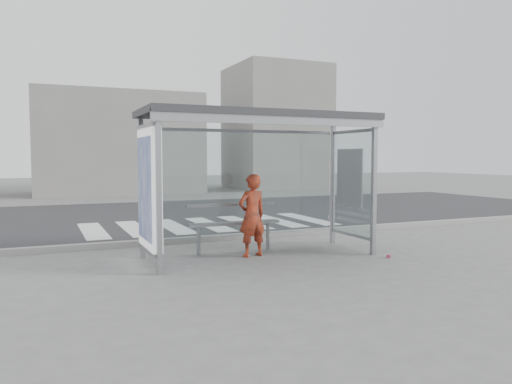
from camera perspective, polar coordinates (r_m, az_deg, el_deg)
ground at (r=9.22m, az=0.42°, el=-7.36°), size 80.00×80.00×0.00m
road at (r=15.80m, az=-9.93°, el=-2.64°), size 30.00×10.00×0.01m
curb at (r=10.99m, az=-3.71°, el=-5.20°), size 30.00×0.18×0.12m
crosswalk at (r=13.55m, az=-5.38°, el=-3.71°), size 6.55×3.00×0.00m
bus_shelter at (r=8.95m, az=-1.91°, el=5.07°), size 4.25×1.65×2.62m
building_center at (r=26.53m, az=-15.60°, el=5.33°), size 8.00×5.00×5.00m
building_right at (r=29.21m, az=2.28°, el=7.30°), size 5.00×5.00×7.00m
person at (r=9.09m, az=-0.47°, el=-2.70°), size 0.60×0.45×1.51m
bench at (r=9.55m, az=-2.56°, el=-3.57°), size 1.82×0.22×0.94m
soda_can at (r=9.40m, az=14.94°, el=-7.07°), size 0.14×0.13×0.07m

